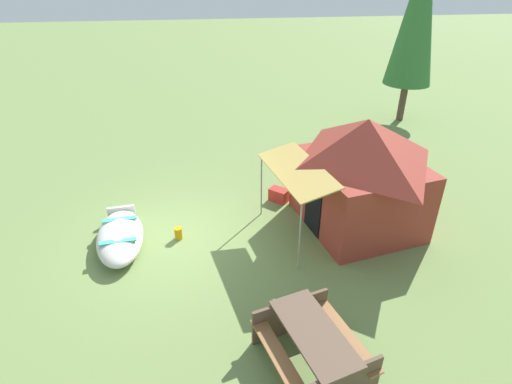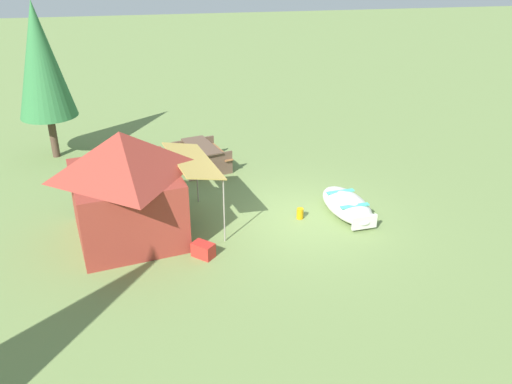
{
  "view_description": "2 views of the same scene",
  "coord_description": "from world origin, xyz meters",
  "px_view_note": "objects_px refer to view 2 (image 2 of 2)",
  "views": [
    {
      "loc": [
        8.19,
        0.74,
        5.87
      ],
      "look_at": [
        -0.06,
        1.86,
        1.09
      ],
      "focal_mm": 28.85,
      "sensor_mm": 36.0,
      "label": 1
    },
    {
      "loc": [
        -12.36,
        3.38,
        6.93
      ],
      "look_at": [
        -0.08,
        1.18,
        0.93
      ],
      "focal_mm": 38.28,
      "sensor_mm": 36.0,
      "label": 2
    }
  ],
  "objects_px": {
    "cooler_box": "(203,250)",
    "pine_tree_back_right": "(41,61)",
    "fuel_can": "(300,213)",
    "picnic_table": "(201,154)",
    "beached_rowboat": "(347,205)",
    "canvas_cabin_tent": "(125,184)"
  },
  "relations": [
    {
      "from": "cooler_box",
      "to": "canvas_cabin_tent",
      "type": "bearing_deg",
      "value": 52.29
    },
    {
      "from": "canvas_cabin_tent",
      "to": "pine_tree_back_right",
      "type": "xyz_separation_m",
      "value": [
        5.85,
        2.63,
        1.8
      ]
    },
    {
      "from": "picnic_table",
      "to": "fuel_can",
      "type": "height_order",
      "value": "picnic_table"
    },
    {
      "from": "beached_rowboat",
      "to": "canvas_cabin_tent",
      "type": "distance_m",
      "value": 5.85
    },
    {
      "from": "cooler_box",
      "to": "pine_tree_back_right",
      "type": "bearing_deg",
      "value": 31.17
    },
    {
      "from": "fuel_can",
      "to": "cooler_box",
      "type": "bearing_deg",
      "value": 117.84
    },
    {
      "from": "pine_tree_back_right",
      "to": "picnic_table",
      "type": "bearing_deg",
      "value": -111.68
    },
    {
      "from": "cooler_box",
      "to": "picnic_table",
      "type": "bearing_deg",
      "value": -4.67
    },
    {
      "from": "cooler_box",
      "to": "pine_tree_back_right",
      "type": "xyz_separation_m",
      "value": [
        7.17,
        4.34,
        3.05
      ]
    },
    {
      "from": "picnic_table",
      "to": "cooler_box",
      "type": "xyz_separation_m",
      "value": [
        -5.28,
        0.43,
        -0.31
      ]
    },
    {
      "from": "canvas_cabin_tent",
      "to": "cooler_box",
      "type": "distance_m",
      "value": 2.5
    },
    {
      "from": "picnic_table",
      "to": "beached_rowboat",
      "type": "bearing_deg",
      "value": -136.47
    },
    {
      "from": "canvas_cabin_tent",
      "to": "fuel_can",
      "type": "bearing_deg",
      "value": -88.68
    },
    {
      "from": "beached_rowboat",
      "to": "picnic_table",
      "type": "xyz_separation_m",
      "value": [
        3.78,
        3.59,
        0.25
      ]
    },
    {
      "from": "canvas_cabin_tent",
      "to": "fuel_can",
      "type": "height_order",
      "value": "canvas_cabin_tent"
    },
    {
      "from": "pine_tree_back_right",
      "to": "beached_rowboat",
      "type": "bearing_deg",
      "value": -124.17
    },
    {
      "from": "fuel_can",
      "to": "pine_tree_back_right",
      "type": "height_order",
      "value": "pine_tree_back_right"
    },
    {
      "from": "picnic_table",
      "to": "pine_tree_back_right",
      "type": "distance_m",
      "value": 5.82
    },
    {
      "from": "fuel_can",
      "to": "picnic_table",
      "type": "bearing_deg",
      "value": 30.46
    },
    {
      "from": "picnic_table",
      "to": "pine_tree_back_right",
      "type": "height_order",
      "value": "pine_tree_back_right"
    },
    {
      "from": "cooler_box",
      "to": "fuel_can",
      "type": "distance_m",
      "value": 3.05
    },
    {
      "from": "picnic_table",
      "to": "cooler_box",
      "type": "height_order",
      "value": "picnic_table"
    }
  ]
}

